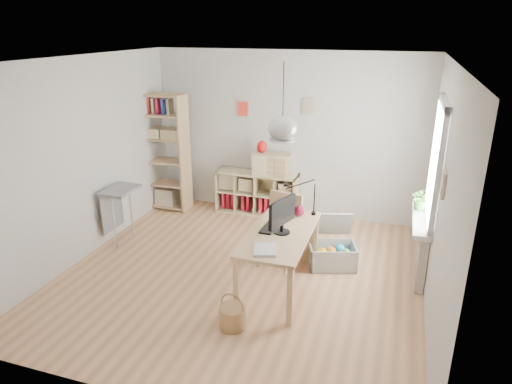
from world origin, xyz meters
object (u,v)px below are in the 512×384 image
(desk, at_px, (280,239))
(cube_shelf, at_px, (256,195))
(monitor, at_px, (282,214))
(tall_bookshelf, at_px, (164,148))
(chair, at_px, (281,225))
(drawer_chest, at_px, (271,164))
(storage_chest, at_px, (332,250))

(desk, height_order, cube_shelf, desk)
(monitor, bearing_deg, desk, -172.55)
(desk, xyz_separation_m, cube_shelf, (-1.02, 2.23, -0.36))
(tall_bookshelf, relative_size, chair, 2.08)
(cube_shelf, distance_m, chair, 1.83)
(desk, relative_size, drawer_chest, 2.40)
(tall_bookshelf, height_order, drawer_chest, tall_bookshelf)
(monitor, bearing_deg, cube_shelf, 134.04)
(storage_chest, height_order, drawer_chest, drawer_chest)
(desk, bearing_deg, cube_shelf, 114.61)
(tall_bookshelf, bearing_deg, desk, -37.01)
(storage_chest, relative_size, drawer_chest, 1.34)
(chair, distance_m, storage_chest, 0.78)
(cube_shelf, distance_m, storage_chest, 2.11)
(monitor, bearing_deg, chair, 124.80)
(tall_bookshelf, relative_size, drawer_chest, 3.20)
(desk, xyz_separation_m, chair, (-0.16, 0.63, -0.11))
(cube_shelf, bearing_deg, drawer_chest, -8.54)
(cube_shelf, xyz_separation_m, tall_bookshelf, (-1.56, -0.28, 0.79))
(desk, relative_size, chair, 1.56)
(cube_shelf, xyz_separation_m, monitor, (1.04, -2.23, 0.69))
(chair, height_order, monitor, monitor)
(monitor, relative_size, drawer_chest, 0.76)
(cube_shelf, bearing_deg, desk, -65.39)
(tall_bookshelf, distance_m, chair, 2.81)
(cube_shelf, relative_size, chair, 1.45)
(storage_chest, distance_m, drawer_chest, 2.01)
(tall_bookshelf, height_order, monitor, tall_bookshelf)
(drawer_chest, bearing_deg, storage_chest, -60.34)
(desk, height_order, storage_chest, desk)
(cube_shelf, height_order, monitor, monitor)
(storage_chest, xyz_separation_m, drawer_chest, (-1.27, 1.40, 0.69))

